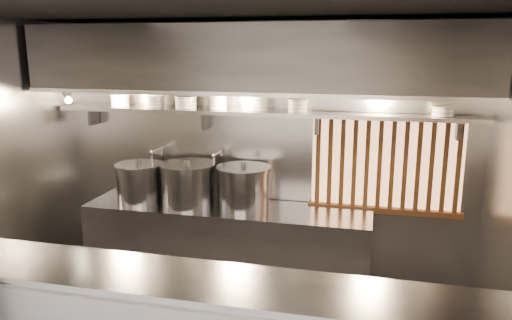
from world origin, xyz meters
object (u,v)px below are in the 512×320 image
at_px(pendant_bulb, 246,106).
at_px(stock_pot_right, 243,187).
at_px(heat_lamp, 67,94).
at_px(stock_pot_left, 140,182).
at_px(stock_pot_mid, 188,184).

xyz_separation_m(pendant_bulb, stock_pot_right, (-0.03, -0.02, -0.84)).
xyz_separation_m(heat_lamp, stock_pot_right, (1.77, 0.32, -0.95)).
bearing_deg(heat_lamp, stock_pot_left, 22.66).
bearing_deg(heat_lamp, pendant_bulb, 11.00).
bearing_deg(stock_pot_left, stock_pot_right, 3.18).
height_order(stock_pot_left, stock_pot_mid, stock_pot_mid).
height_order(pendant_bulb, stock_pot_right, pendant_bulb).
distance_m(stock_pot_mid, stock_pot_right, 0.59).
bearing_deg(stock_pot_left, heat_lamp, -157.34).
xyz_separation_m(pendant_bulb, stock_pot_left, (-1.17, -0.09, -0.85)).
bearing_deg(pendant_bulb, stock_pot_left, -175.68).
bearing_deg(stock_pot_mid, stock_pot_left, 179.30).
bearing_deg(stock_pot_left, pendant_bulb, 4.32).
bearing_deg(stock_pot_mid, stock_pot_right, 6.84).
height_order(heat_lamp, stock_pot_mid, heat_lamp).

